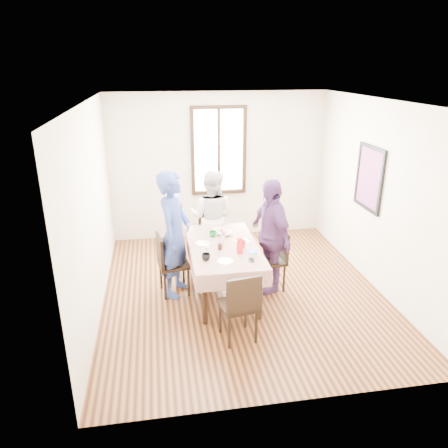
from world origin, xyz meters
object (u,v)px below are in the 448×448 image
at_px(chair_left, 174,264).
at_px(chair_far, 213,236).
at_px(chair_near, 238,305).
at_px(chair_right, 270,260).
at_px(dining_table, 223,270).
at_px(person_right, 270,236).
at_px(person_far, 213,218).
at_px(person_left, 174,235).

distance_m(chair_left, chair_far, 1.17).
bearing_deg(chair_far, chair_near, 87.66).
bearing_deg(chair_right, chair_near, 145.76).
distance_m(dining_table, chair_far, 1.09).
bearing_deg(chair_far, person_right, 120.85).
bearing_deg(person_far, dining_table, 114.89).
bearing_deg(chair_far, chair_left, 51.06).
bearing_deg(chair_right, person_right, 87.30).
distance_m(chair_left, person_far, 1.20).
xyz_separation_m(chair_near, person_right, (0.68, 1.14, 0.38)).
height_order(dining_table, person_right, person_right).
xyz_separation_m(chair_near, person_left, (-0.68, 1.23, 0.45)).
xyz_separation_m(dining_table, person_left, (-0.68, 0.15, 0.53)).
xyz_separation_m(chair_left, chair_near, (0.70, -1.23, 0.00)).
bearing_deg(person_left, chair_near, -128.63).
distance_m(chair_right, chair_far, 1.25).
height_order(dining_table, person_far, person_far).
height_order(chair_right, person_far, person_far).
xyz_separation_m(chair_near, person_far, (-0.00, 2.15, 0.33)).
xyz_separation_m(chair_right, chair_near, (-0.70, -1.14, 0.00)).
bearing_deg(chair_near, chair_right, 49.43).
bearing_deg(chair_right, chair_far, 31.20).
relative_size(person_far, person_right, 0.94).
height_order(chair_near, person_left, person_left).
distance_m(chair_far, person_right, 1.30).
xyz_separation_m(chair_left, chair_right, (1.39, -0.10, 0.00)).
bearing_deg(dining_table, chair_left, 168.00).
relative_size(chair_right, chair_far, 1.00).
relative_size(dining_table, person_right, 0.94).
relative_size(chair_right, person_far, 0.58).
distance_m(person_far, person_right, 1.22).
height_order(chair_left, chair_right, same).
height_order(chair_right, chair_near, same).
height_order(chair_near, person_right, person_right).
height_order(dining_table, chair_near, chair_near).
xyz_separation_m(chair_far, person_right, (0.68, -1.04, 0.38)).
bearing_deg(person_far, chair_near, 114.89).
bearing_deg(person_far, chair_right, 149.30).
bearing_deg(chair_near, chair_far, 80.96).
height_order(chair_left, person_right, person_right).
distance_m(chair_right, person_left, 1.45).
bearing_deg(chair_left, person_left, 81.88).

